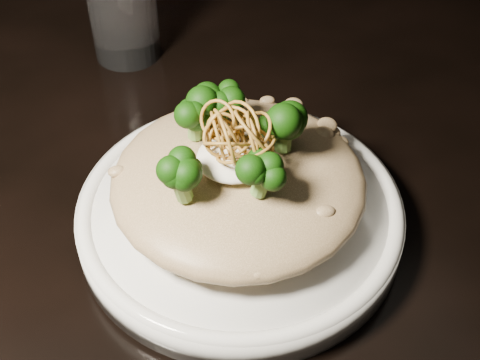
% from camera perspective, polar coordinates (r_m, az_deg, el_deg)
% --- Properties ---
extents(table, '(1.10, 0.80, 0.75)m').
position_cam_1_polar(table, '(0.64, -2.28, -7.14)').
color(table, black).
rests_on(table, ground).
extents(plate, '(0.26, 0.26, 0.03)m').
position_cam_1_polar(plate, '(0.55, 0.00, -3.08)').
color(plate, white).
rests_on(plate, table).
extents(risotto, '(0.20, 0.20, 0.04)m').
position_cam_1_polar(risotto, '(0.52, -0.14, -0.07)').
color(risotto, brown).
rests_on(risotto, plate).
extents(broccoli, '(0.12, 0.12, 0.05)m').
position_cam_1_polar(broccoli, '(0.49, -0.65, 3.47)').
color(broccoli, black).
rests_on(broccoli, risotto).
extents(cheese, '(0.06, 0.06, 0.02)m').
position_cam_1_polar(cheese, '(0.50, -0.58, 1.92)').
color(cheese, white).
rests_on(cheese, risotto).
extents(shallots, '(0.05, 0.05, 0.03)m').
position_cam_1_polar(shallots, '(0.49, -0.26, 4.32)').
color(shallots, brown).
rests_on(shallots, cheese).
extents(drinking_glass, '(0.08, 0.08, 0.13)m').
position_cam_1_polar(drinking_glass, '(0.73, -10.04, 14.71)').
color(drinking_glass, white).
rests_on(drinking_glass, table).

